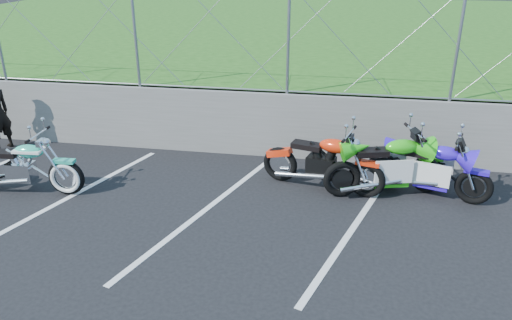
% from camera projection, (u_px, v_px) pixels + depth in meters
% --- Properties ---
extents(ground, '(90.00, 90.00, 0.00)m').
position_uv_depth(ground, '(187.00, 243.00, 7.14)').
color(ground, black).
rests_on(ground, ground).
extents(retaining_wall, '(30.00, 0.22, 1.30)m').
position_uv_depth(retaining_wall, '(237.00, 123.00, 10.05)').
color(retaining_wall, '#62615D').
rests_on(retaining_wall, ground).
extents(grass_field, '(30.00, 20.00, 1.30)m').
position_uv_depth(grass_field, '(291.00, 39.00, 19.11)').
color(grass_field, '#235216').
rests_on(grass_field, ground).
extents(chain_link_fence, '(28.00, 0.03, 2.00)m').
position_uv_depth(chain_link_fence, '(236.00, 40.00, 9.40)').
color(chain_link_fence, gray).
rests_on(chain_link_fence, retaining_wall).
extents(parking_lines, '(18.29, 4.31, 0.01)m').
position_uv_depth(parking_lines, '(279.00, 216.00, 7.85)').
color(parking_lines, silver).
rests_on(parking_lines, ground).
extents(cruiser_turquoise, '(2.20, 0.69, 1.09)m').
position_uv_depth(cruiser_turquoise, '(23.00, 169.00, 8.47)').
color(cruiser_turquoise, black).
rests_on(cruiser_turquoise, ground).
extents(naked_orange, '(2.16, 0.81, 1.10)m').
position_uv_depth(naked_orange, '(324.00, 164.00, 8.58)').
color(naked_orange, black).
rests_on(naked_orange, ground).
extents(sportbike_green, '(2.13, 0.85, 1.13)m').
position_uv_depth(sportbike_green, '(389.00, 168.00, 8.38)').
color(sportbike_green, black).
rests_on(sportbike_green, ground).
extents(sportbike_blue, '(1.97, 0.81, 1.05)m').
position_uv_depth(sportbike_blue, '(431.00, 171.00, 8.36)').
color(sportbike_blue, black).
rests_on(sportbike_blue, ground).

